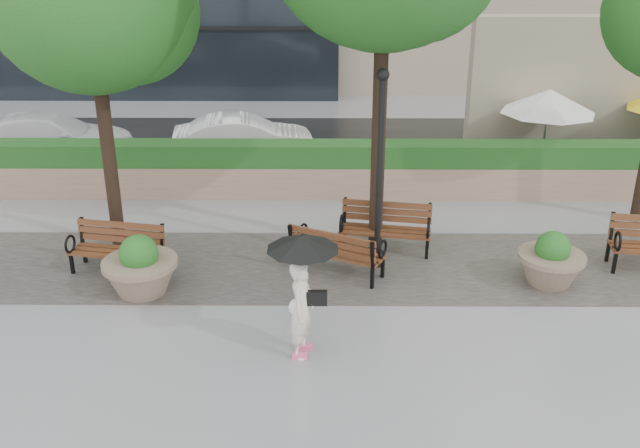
{
  "coord_description": "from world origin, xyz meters",
  "views": [
    {
      "loc": [
        0.49,
        -9.72,
        6.35
      ],
      "look_at": [
        0.41,
        2.56,
        1.1
      ],
      "focal_mm": 40.0,
      "sensor_mm": 36.0,
      "label": 1
    }
  ],
  "objects_px": {
    "bench_3": "(385,237)",
    "lamppost": "(379,184)",
    "bench_1": "(118,259)",
    "bench_2": "(337,260)",
    "planter_left": "(141,271)",
    "pedestrian": "(302,283)",
    "car_left": "(51,137)",
    "planter_right": "(551,263)",
    "car_right": "(244,139)"
  },
  "relations": [
    {
      "from": "bench_3",
      "to": "car_left",
      "type": "relative_size",
      "value": 0.42
    },
    {
      "from": "bench_3",
      "to": "lamppost",
      "type": "bearing_deg",
      "value": -97.04
    },
    {
      "from": "planter_left",
      "to": "pedestrian",
      "type": "height_order",
      "value": "pedestrian"
    },
    {
      "from": "planter_left",
      "to": "bench_2",
      "type": "bearing_deg",
      "value": 12.26
    },
    {
      "from": "car_left",
      "to": "pedestrian",
      "type": "relative_size",
      "value": 2.28
    },
    {
      "from": "bench_1",
      "to": "bench_3",
      "type": "relative_size",
      "value": 0.96
    },
    {
      "from": "bench_1",
      "to": "planter_right",
      "type": "height_order",
      "value": "planter_right"
    },
    {
      "from": "bench_2",
      "to": "car_left",
      "type": "relative_size",
      "value": 0.41
    },
    {
      "from": "planter_left",
      "to": "pedestrian",
      "type": "relative_size",
      "value": 0.67
    },
    {
      "from": "planter_right",
      "to": "planter_left",
      "type": "bearing_deg",
      "value": -176.71
    },
    {
      "from": "bench_3",
      "to": "car_left",
      "type": "xyz_separation_m",
      "value": [
        -9.01,
        6.0,
        0.38
      ]
    },
    {
      "from": "bench_1",
      "to": "bench_2",
      "type": "height_order",
      "value": "bench_2"
    },
    {
      "from": "lamppost",
      "to": "planter_left",
      "type": "bearing_deg",
      "value": -165.26
    },
    {
      "from": "planter_left",
      "to": "bench_1",
      "type": "bearing_deg",
      "value": 128.01
    },
    {
      "from": "planter_right",
      "to": "pedestrian",
      "type": "xyz_separation_m",
      "value": [
        -4.59,
        -2.41,
        0.84
      ]
    },
    {
      "from": "planter_left",
      "to": "car_right",
      "type": "height_order",
      "value": "car_right"
    },
    {
      "from": "bench_3",
      "to": "pedestrian",
      "type": "distance_m",
      "value": 4.25
    },
    {
      "from": "bench_1",
      "to": "car_right",
      "type": "distance_m",
      "value": 7.22
    },
    {
      "from": "bench_2",
      "to": "planter_right",
      "type": "relative_size",
      "value": 1.54
    },
    {
      "from": "bench_2",
      "to": "car_right",
      "type": "distance_m",
      "value": 7.5
    },
    {
      "from": "bench_3",
      "to": "planter_left",
      "type": "height_order",
      "value": "planter_left"
    },
    {
      "from": "lamppost",
      "to": "car_right",
      "type": "xyz_separation_m",
      "value": [
        -3.32,
        6.68,
        -1.07
      ]
    },
    {
      "from": "car_right",
      "to": "planter_left",
      "type": "bearing_deg",
      "value": 164.27
    },
    {
      "from": "bench_2",
      "to": "planter_right",
      "type": "bearing_deg",
      "value": -157.99
    },
    {
      "from": "bench_2",
      "to": "pedestrian",
      "type": "xyz_separation_m",
      "value": [
        -0.57,
        -2.75,
        0.96
      ]
    },
    {
      "from": "bench_3",
      "to": "lamppost",
      "type": "xyz_separation_m",
      "value": [
        -0.21,
        -0.7,
        1.43
      ]
    },
    {
      "from": "car_left",
      "to": "lamppost",
      "type": "bearing_deg",
      "value": -134.97
    },
    {
      "from": "bench_3",
      "to": "car_right",
      "type": "xyz_separation_m",
      "value": [
        -3.53,
        5.98,
        0.36
      ]
    },
    {
      "from": "bench_1",
      "to": "car_right",
      "type": "height_order",
      "value": "car_right"
    },
    {
      "from": "lamppost",
      "to": "car_left",
      "type": "xyz_separation_m",
      "value": [
        -8.8,
        6.71,
        -1.05
      ]
    },
    {
      "from": "pedestrian",
      "to": "bench_2",
      "type": "bearing_deg",
      "value": 5.84
    },
    {
      "from": "bench_2",
      "to": "planter_right",
      "type": "height_order",
      "value": "planter_right"
    },
    {
      "from": "car_right",
      "to": "lamppost",
      "type": "bearing_deg",
      "value": -161.46
    },
    {
      "from": "planter_left",
      "to": "car_right",
      "type": "bearing_deg",
      "value": 82.14
    },
    {
      "from": "pedestrian",
      "to": "planter_left",
      "type": "bearing_deg",
      "value": 74.44
    },
    {
      "from": "bench_1",
      "to": "car_left",
      "type": "xyz_separation_m",
      "value": [
        -3.74,
        7.02,
        0.39
      ]
    },
    {
      "from": "bench_1",
      "to": "car_left",
      "type": "relative_size",
      "value": 0.4
    },
    {
      "from": "bench_1",
      "to": "bench_2",
      "type": "distance_m",
      "value": 4.25
    },
    {
      "from": "bench_3",
      "to": "planter_right",
      "type": "bearing_deg",
      "value": -15.59
    },
    {
      "from": "planter_left",
      "to": "lamppost",
      "type": "bearing_deg",
      "value": 14.74
    },
    {
      "from": "bench_1",
      "to": "planter_right",
      "type": "relative_size",
      "value": 1.5
    },
    {
      "from": "planter_left",
      "to": "car_left",
      "type": "relative_size",
      "value": 0.29
    },
    {
      "from": "planter_right",
      "to": "car_left",
      "type": "distance_m",
      "value": 14.13
    },
    {
      "from": "lamppost",
      "to": "bench_1",
      "type": "bearing_deg",
      "value": -176.45
    },
    {
      "from": "planter_right",
      "to": "bench_1",
      "type": "bearing_deg",
      "value": 177.2
    },
    {
      "from": "planter_right",
      "to": "car_right",
      "type": "relative_size",
      "value": 0.32
    },
    {
      "from": "bench_1",
      "to": "planter_left",
      "type": "height_order",
      "value": "planter_left"
    },
    {
      "from": "bench_1",
      "to": "planter_left",
      "type": "distance_m",
      "value": 1.08
    },
    {
      "from": "lamppost",
      "to": "pedestrian",
      "type": "xyz_separation_m",
      "value": [
        -1.37,
        -3.13,
        -0.48
      ]
    },
    {
      "from": "pedestrian",
      "to": "car_right",
      "type": "bearing_deg",
      "value": 28.73
    }
  ]
}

